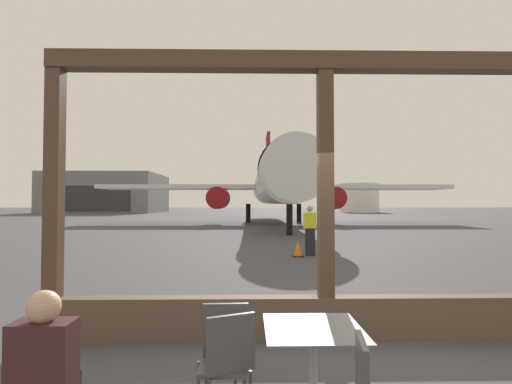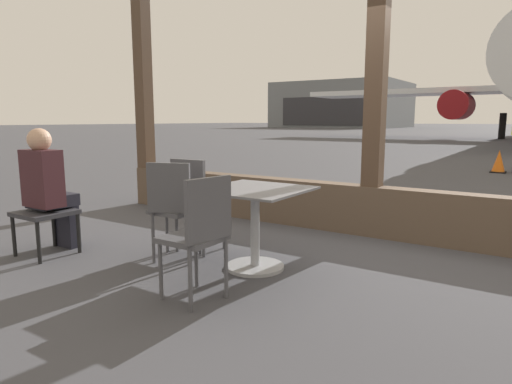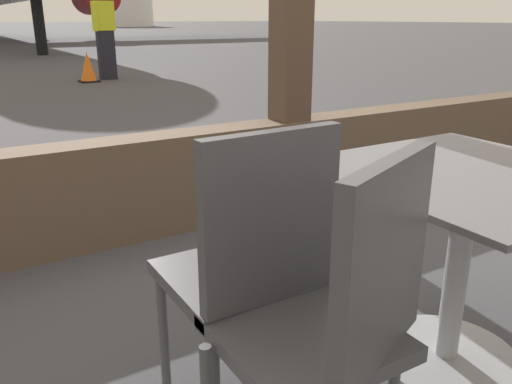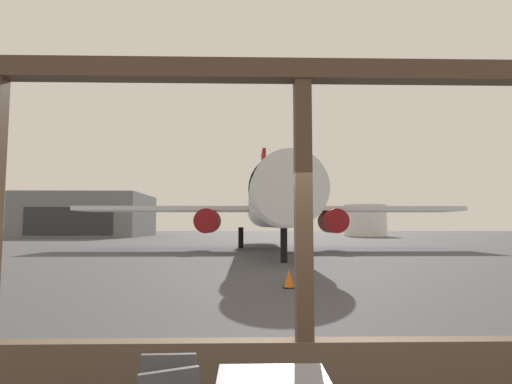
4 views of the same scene
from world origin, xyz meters
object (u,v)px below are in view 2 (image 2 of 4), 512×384
(seated_passenger, at_px, (48,186))
(cafe_chair_aisle_left, at_px, (173,203))
(traffic_cone, at_px, (499,162))
(cafe_chair_window_left, at_px, (195,197))
(dining_table, at_px, (255,219))
(distant_hangar, at_px, (343,105))
(cafe_chair_window_right, at_px, (200,229))
(lounge_bench, at_px, (45,217))

(seated_passenger, bearing_deg, cafe_chair_aisle_left, 20.70)
(seated_passenger, height_order, traffic_cone, seated_passenger)
(cafe_chair_window_left, height_order, cafe_chair_aisle_left, cafe_chair_window_left)
(cafe_chair_aisle_left, bearing_deg, dining_table, 18.51)
(dining_table, height_order, seated_passenger, seated_passenger)
(cafe_chair_window_left, height_order, distant_hangar, distant_hangar)
(dining_table, xyz_separation_m, traffic_cone, (1.10, 9.48, -0.18))
(cafe_chair_window_right, bearing_deg, cafe_chair_window_left, 132.77)
(lounge_bench, xyz_separation_m, seated_passenger, (-0.02, 0.07, 0.29))
(cafe_chair_window_left, relative_size, cafe_chair_window_right, 1.02)
(cafe_chair_window_left, distance_m, traffic_cone, 9.58)
(cafe_chair_window_right, height_order, lounge_bench, cafe_chair_window_right)
(seated_passenger, bearing_deg, distant_hangar, 110.28)
(seated_passenger, xyz_separation_m, distant_hangar, (-26.71, 72.30, 3.11))
(lounge_bench, distance_m, seated_passenger, 0.30)
(cafe_chair_window_left, xyz_separation_m, distant_hangar, (-27.90, 71.51, 3.22))
(cafe_chair_window_left, bearing_deg, cafe_chair_aisle_left, -84.84)
(traffic_cone, bearing_deg, lounge_bench, -106.52)
(cafe_chair_window_left, bearing_deg, lounge_bench, -143.46)
(cafe_chair_window_right, height_order, distant_hangar, distant_hangar)
(traffic_cone, bearing_deg, dining_table, -96.61)
(cafe_chair_aisle_left, bearing_deg, lounge_bench, -156.16)
(dining_table, bearing_deg, traffic_cone, 83.39)
(seated_passenger, bearing_deg, cafe_chair_window_left, 33.81)
(cafe_chair_aisle_left, distance_m, traffic_cone, 9.91)
(cafe_chair_window_left, bearing_deg, dining_table, -6.39)
(cafe_chair_window_right, distance_m, seated_passenger, 2.06)
(dining_table, distance_m, cafe_chair_aisle_left, 0.79)
(traffic_cone, bearing_deg, seated_passenger, -106.74)
(cafe_chair_aisle_left, bearing_deg, cafe_chair_window_left, 95.16)
(cafe_chair_window_right, bearing_deg, dining_table, 95.65)
(cafe_chair_window_left, relative_size, seated_passenger, 0.76)
(seated_passenger, height_order, distant_hangar, distant_hangar)
(traffic_cone, distance_m, distant_hangar, 68.97)
(cafe_chair_aisle_left, relative_size, traffic_cone, 1.65)
(lounge_bench, relative_size, traffic_cone, 0.84)
(lounge_bench, relative_size, seated_passenger, 0.39)
(cafe_chair_window_left, relative_size, cafe_chair_aisle_left, 1.00)
(distant_hangar, bearing_deg, cafe_chair_window_left, -68.68)
(cafe_chair_aisle_left, height_order, distant_hangar, distant_hangar)
(traffic_cone, xyz_separation_m, distant_hangar, (-29.78, 62.11, 3.51))
(dining_table, relative_size, cafe_chair_window_right, 0.92)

